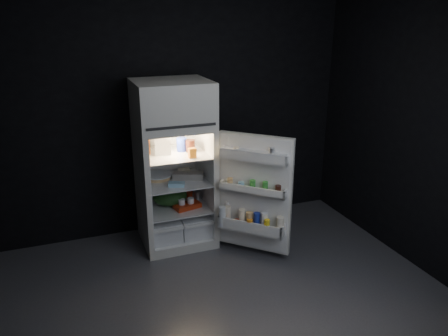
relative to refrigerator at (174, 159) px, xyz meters
name	(u,v)px	position (x,y,z in m)	size (l,w,h in m)	color
floor	(229,305)	(0.12, -1.32, -0.96)	(4.00, 3.40, 0.00)	#4D4D52
wall_back	(174,114)	(0.12, 0.38, 0.39)	(4.00, 0.00, 2.70)	black
wall_front	(374,274)	(0.12, -3.02, 0.39)	(4.00, 0.00, 2.70)	black
wall_right	(431,135)	(2.12, -1.32, 0.39)	(0.00, 3.40, 2.70)	black
refrigerator	(174,159)	(0.00, 0.00, 0.00)	(0.76, 0.71, 1.78)	silver
fridge_door	(254,196)	(0.65, -0.64, -0.27)	(0.65, 0.64, 1.22)	silver
milk_jug	(163,142)	(-0.11, 0.00, 0.19)	(0.16, 0.16, 0.24)	white
mayo_jar	(182,145)	(0.10, 0.02, 0.14)	(0.11, 0.11, 0.14)	navy
jam_jar	(190,146)	(0.17, -0.05, 0.14)	(0.10, 0.10, 0.13)	black
amber_bottle	(146,144)	(-0.28, 0.03, 0.18)	(0.08, 0.08, 0.22)	#C95D20
small_carton	(192,153)	(0.13, -0.25, 0.12)	(0.08, 0.06, 0.10)	orange
egg_carton	(188,176)	(0.14, -0.05, -0.19)	(0.32, 0.12, 0.07)	gray
pie	(158,177)	(-0.17, 0.07, -0.21)	(0.27, 0.27, 0.04)	tan
flat_package	(176,184)	(-0.03, -0.21, -0.21)	(0.16, 0.08, 0.04)	#91C6E1
wrapped_pkg	(184,171)	(0.14, 0.14, -0.20)	(0.13, 0.11, 0.05)	#F4E6C7
produce_bag	(170,196)	(-0.05, 0.02, -0.43)	(0.37, 0.32, 0.20)	#193815
yogurt_tray	(187,206)	(0.10, -0.14, -0.50)	(0.28, 0.15, 0.05)	#9C270D
small_can_red	(190,195)	(0.19, 0.09, -0.48)	(0.07, 0.07, 0.09)	#9C270D
small_can_silver	(197,195)	(0.27, 0.06, -0.48)	(0.08, 0.08, 0.09)	#BBBBC0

